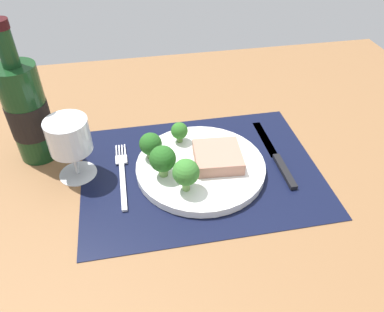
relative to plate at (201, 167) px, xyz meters
The scene contains 12 objects.
ground_plane 2.60cm from the plate, ahead, with size 140.00×110.00×3.00cm, color brown.
placemat 0.95cm from the plate, ahead, with size 47.19×35.42×0.30cm, color black.
plate is the anchor object (origin of this frame).
steak 4.03cm from the plate, ahead, with size 9.15×9.23×2.58cm, color tan.
broccoli_center 9.12cm from the plate, 122.06° to the right, with size 4.91×4.91×6.68cm.
broccoli_near_fork 9.15cm from the plate, 166.78° to the right, with size 5.06×5.06×6.54cm.
broccoli_back_left 9.28cm from the plate, 109.77° to the left, with size 3.58×3.58×4.53cm.
broccoli_front_edge 10.92cm from the plate, 156.99° to the left, with size 4.55×4.55×5.60cm.
fork 15.65cm from the plate, behind, with size 2.40×19.20×0.50cm.
knife 16.36cm from the plate, ahead, with size 1.80×23.00×0.80cm.
wine_bottle 35.63cm from the plate, 160.10° to the left, with size 8.10×8.10×28.69cm.
wine_glass 25.67cm from the plate, behind, with size 7.99×7.99×12.80cm.
Camera 1 is at (-12.10, -54.86, 50.72)cm, focal length 34.98 mm.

